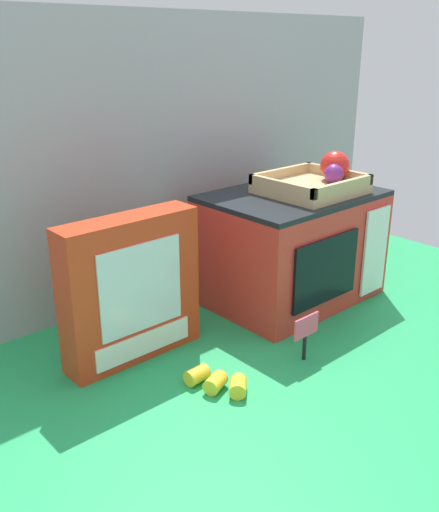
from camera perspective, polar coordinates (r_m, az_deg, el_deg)
name	(u,v)px	position (r m, az deg, el deg)	size (l,w,h in m)	color
ground_plane	(226,322)	(1.35, 0.62, -6.60)	(1.70, 1.70, 0.00)	#219E54
display_back_panel	(154,160)	(1.43, -6.55, 9.56)	(1.61, 0.03, 0.69)	#A0A3A8
toy_microwave	(291,246)	(1.44, 7.21, 0.96)	(0.42, 0.30, 0.27)	red
food_groups_crate	(317,181)	(1.41, 9.79, 7.40)	(0.23, 0.20, 0.09)	tan
cookie_set_box	(131,289)	(1.16, -8.86, -3.31)	(0.29, 0.08, 0.30)	red
price_sign	(306,331)	(1.18, 8.66, -7.44)	(0.07, 0.01, 0.10)	black
loose_toy_banana	(217,381)	(1.10, -0.29, -12.46)	(0.08, 0.13, 0.03)	yellow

